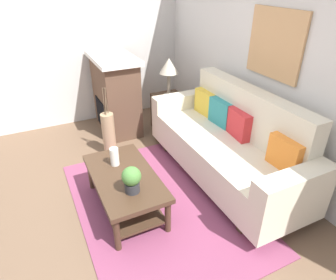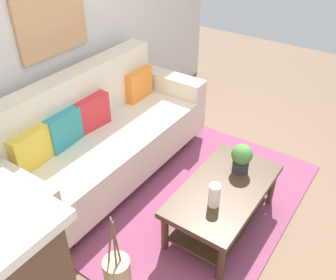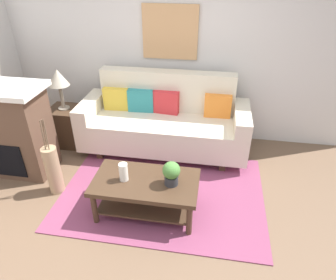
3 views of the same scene
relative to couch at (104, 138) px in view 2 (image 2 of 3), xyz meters
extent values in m
plane|color=brown|center=(0.15, -1.45, -0.43)|extent=(8.97, 8.97, 0.00)
cube|color=silver|center=(0.15, 0.54, 0.92)|extent=(4.97, 0.10, 2.70)
cube|color=#843D5B|center=(0.15, -0.95, -0.43)|extent=(2.35, 1.67, 0.01)
cube|color=beige|center=(0.00, -0.06, -0.11)|extent=(1.88, 0.84, 0.40)
cube|color=beige|center=(0.00, 0.26, 0.37)|extent=(1.88, 0.20, 0.56)
cube|color=beige|center=(-1.04, -0.06, -0.01)|extent=(0.20, 0.84, 0.60)
cube|color=beige|center=(1.04, -0.06, -0.01)|extent=(0.20, 0.84, 0.60)
cube|color=#422D1E|center=(-0.84, -0.06, -0.37)|extent=(0.08, 0.74, 0.12)
cube|color=#422D1E|center=(0.84, -0.06, -0.37)|extent=(0.08, 0.74, 0.12)
cube|color=gold|center=(-0.71, 0.13, 0.25)|extent=(0.37, 0.14, 0.32)
cube|color=teal|center=(-0.36, 0.13, 0.25)|extent=(0.37, 0.14, 0.32)
cube|color=red|center=(0.00, 0.13, 0.25)|extent=(0.37, 0.16, 0.32)
cube|color=orange|center=(0.71, 0.13, 0.25)|extent=(0.36, 0.13, 0.32)
cube|color=#422D1E|center=(0.03, -1.29, -0.03)|extent=(1.10, 0.60, 0.05)
cube|color=#422D1E|center=(0.03, -1.29, -0.31)|extent=(0.98, 0.50, 0.02)
cylinder|color=#422D1E|center=(-0.46, -1.54, -0.24)|extent=(0.06, 0.06, 0.38)
cylinder|color=#422D1E|center=(0.52, -1.54, -0.24)|extent=(0.06, 0.06, 0.38)
cylinder|color=#422D1E|center=(-0.46, -1.04, -0.24)|extent=(0.06, 0.06, 0.38)
cylinder|color=#422D1E|center=(0.52, -1.04, -0.24)|extent=(0.06, 0.06, 0.38)
cylinder|color=white|center=(-0.19, -1.31, 0.10)|extent=(0.09, 0.09, 0.20)
cylinder|color=#2D2D33|center=(0.30, -1.30, 0.05)|extent=(0.14, 0.14, 0.10)
sphere|color=#497D38|center=(0.30, -1.30, 0.17)|extent=(0.18, 0.18, 0.18)
cylinder|color=brown|center=(-1.09, -1.13, 0.35)|extent=(0.02, 0.04, 0.36)
cylinder|color=brown|center=(-1.12, -1.11, 0.35)|extent=(0.05, 0.04, 0.36)
cylinder|color=brown|center=(-1.12, -1.15, 0.35)|extent=(0.03, 0.01, 0.36)
cube|color=tan|center=(0.00, 0.47, 1.11)|extent=(0.75, 0.03, 0.71)
camera|label=1|loc=(2.38, -1.95, 1.78)|focal=31.66mm
camera|label=2|loc=(-2.09, -2.19, 2.05)|focal=39.69mm
camera|label=3|loc=(0.66, -3.67, 1.99)|focal=32.37mm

